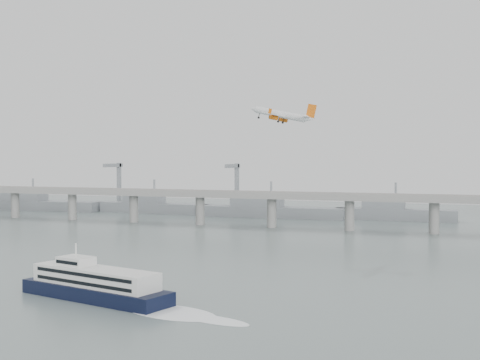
% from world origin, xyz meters
% --- Properties ---
extents(ground, '(900.00, 900.00, 0.00)m').
position_xyz_m(ground, '(0.00, 0.00, 0.00)').
color(ground, slate).
rests_on(ground, ground).
extents(bridge, '(800.00, 22.00, 23.90)m').
position_xyz_m(bridge, '(-1.15, 200.00, 17.65)').
color(bridge, gray).
rests_on(bridge, ground).
extents(distant_fleet, '(453.00, 60.90, 40.00)m').
position_xyz_m(distant_fleet, '(-155.36, 265.08, 6.22)').
color(distant_fleet, slate).
rests_on(distant_fleet, ground).
extents(ferry, '(90.45, 32.91, 17.34)m').
position_xyz_m(ferry, '(-23.56, -17.03, 4.70)').
color(ferry, black).
rests_on(ferry, ground).
extents(airliner, '(34.02, 31.10, 9.51)m').
position_xyz_m(airliner, '(7.87, 90.13, 64.77)').
color(airliner, silver).
rests_on(airliner, ground).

